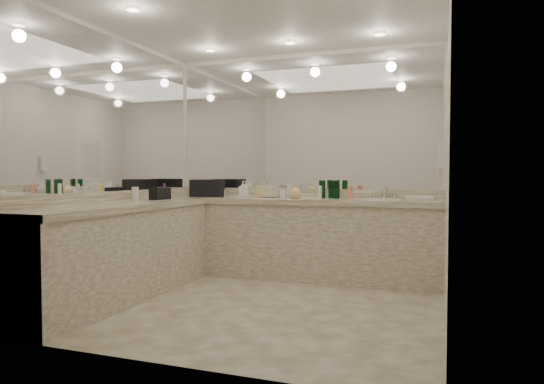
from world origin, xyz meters
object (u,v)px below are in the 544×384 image
at_px(sink, 382,200).
at_px(soap_bottle_a, 246,189).
at_px(soap_bottle_b, 243,189).
at_px(hand_towel, 420,198).
at_px(soap_bottle_c, 295,191).
at_px(cream_cosmetic_case, 267,191).
at_px(black_toiletry_bag, 207,188).
at_px(wall_phone, 442,155).

xyz_separation_m(sink, soap_bottle_a, (-1.57, -0.01, 0.10)).
bearing_deg(soap_bottle_a, soap_bottle_b, 166.41).
bearing_deg(hand_towel, soap_bottle_c, -179.97).
bearing_deg(hand_towel, cream_cosmetic_case, 175.36).
relative_size(black_toiletry_bag, soap_bottle_c, 2.22).
distance_m(black_toiletry_bag, soap_bottle_c, 1.11).
bearing_deg(soap_bottle_b, soap_bottle_c, -3.79).
height_order(black_toiletry_bag, soap_bottle_a, black_toiletry_bag).
xyz_separation_m(wall_phone, soap_bottle_a, (-2.17, 0.49, -0.35)).
bearing_deg(soap_bottle_a, sink, 0.48).
height_order(soap_bottle_a, soap_bottle_b, same).
distance_m(hand_towel, soap_bottle_a, 1.96).
relative_size(hand_towel, soap_bottle_c, 1.58).
distance_m(sink, black_toiletry_bag, 2.06).
bearing_deg(sink, hand_towel, -6.75).
relative_size(hand_towel, soap_bottle_b, 1.37).
distance_m(wall_phone, soap_bottle_b, 2.29).
relative_size(wall_phone, soap_bottle_c, 1.43).
relative_size(sink, cream_cosmetic_case, 1.86).
xyz_separation_m(black_toiletry_bag, soap_bottle_a, (0.49, 0.02, -0.01)).
relative_size(cream_cosmetic_case, soap_bottle_a, 1.21).
bearing_deg(soap_bottle_b, black_toiletry_bag, -176.74).
height_order(hand_towel, soap_bottle_b, soap_bottle_b).
distance_m(sink, soap_bottle_a, 1.57).
height_order(black_toiletry_bag, soap_bottle_c, black_toiletry_bag).
xyz_separation_m(soap_bottle_b, soap_bottle_c, (0.66, -0.04, -0.01)).
bearing_deg(black_toiletry_bag, soap_bottle_c, -0.92).
height_order(hand_towel, soap_bottle_c, soap_bottle_c).
bearing_deg(black_toiletry_bag, hand_towel, -0.40).
distance_m(wall_phone, hand_towel, 0.66).
relative_size(hand_towel, soap_bottle_a, 1.36).
bearing_deg(soap_bottle_c, hand_towel, 0.03).
xyz_separation_m(black_toiletry_bag, soap_bottle_b, (0.45, 0.03, -0.01)).
distance_m(soap_bottle_a, soap_bottle_c, 0.62).
relative_size(wall_phone, cream_cosmetic_case, 1.01).
height_order(hand_towel, soap_bottle_a, soap_bottle_a).
distance_m(sink, wall_phone, 0.91).
height_order(black_toiletry_bag, soap_bottle_b, black_toiletry_bag).
xyz_separation_m(sink, soap_bottle_b, (-1.61, -0.00, 0.10)).
xyz_separation_m(wall_phone, soap_bottle_b, (-2.21, 0.50, -0.35)).
relative_size(black_toiletry_bag, soap_bottle_a, 1.91).
bearing_deg(wall_phone, cream_cosmetic_case, 162.98).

